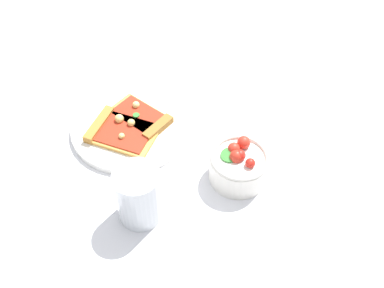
# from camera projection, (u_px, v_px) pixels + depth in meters

# --- Properties ---
(ground_plane) EXTENTS (2.40, 2.40, 0.00)m
(ground_plane) POSITION_uv_depth(u_px,v_px,m) (136.00, 141.00, 0.95)
(ground_plane) COLOR silver
(ground_plane) RESTS_ON ground
(plate) EXTENTS (0.25, 0.25, 0.01)m
(plate) POSITION_uv_depth(u_px,v_px,m) (131.00, 126.00, 0.97)
(plate) COLOR white
(plate) RESTS_ON ground_plane
(pizza_slice_near) EXTENTS (0.17, 0.16, 0.03)m
(pizza_slice_near) POSITION_uv_depth(u_px,v_px,m) (119.00, 131.00, 0.94)
(pizza_slice_near) COLOR gold
(pizza_slice_near) RESTS_ON plate
(pizza_slice_far) EXTENTS (0.13, 0.15, 0.02)m
(pizza_slice_far) POSITION_uv_depth(u_px,v_px,m) (142.00, 118.00, 0.97)
(pizza_slice_far) COLOR gold
(pizza_slice_far) RESTS_ON plate
(salad_bowl) EXTENTS (0.11, 0.11, 0.08)m
(salad_bowl) POSITION_uv_depth(u_px,v_px,m) (239.00, 165.00, 0.86)
(salad_bowl) COLOR white
(salad_bowl) RESTS_ON ground_plane
(soda_glass) EXTENTS (0.08, 0.08, 0.11)m
(soda_glass) POSITION_uv_depth(u_px,v_px,m) (139.00, 196.00, 0.79)
(soda_glass) COLOR silver
(soda_glass) RESTS_ON ground_plane
(paper_napkin) EXTENTS (0.12, 0.12, 0.00)m
(paper_napkin) POSITION_uv_depth(u_px,v_px,m) (252.00, 109.00, 1.01)
(paper_napkin) COLOR white
(paper_napkin) RESTS_ON ground_plane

